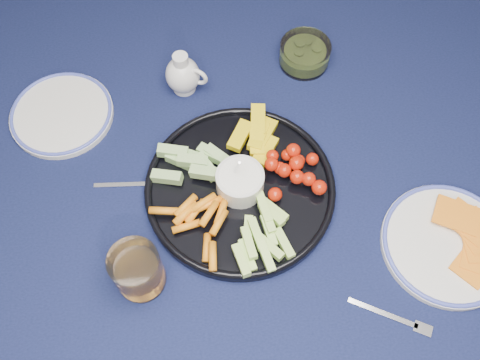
{
  "coord_description": "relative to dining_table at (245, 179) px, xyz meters",
  "views": [
    {
      "loc": [
        -0.05,
        -0.54,
        1.66
      ],
      "look_at": [
        -0.01,
        -0.07,
        0.79
      ],
      "focal_mm": 40.0,
      "sensor_mm": 36.0,
      "label": 1
    }
  ],
  "objects": [
    {
      "name": "side_plate_extra",
      "position": [
        -0.37,
        0.13,
        0.1
      ],
      "size": [
        0.21,
        0.21,
        0.02
      ],
      "color": "silver",
      "rests_on": "dining_table"
    },
    {
      "name": "dining_table",
      "position": [
        0.0,
        0.0,
        0.0
      ],
      "size": [
        1.67,
        1.07,
        0.75
      ],
      "color": "#4F331A",
      "rests_on": "ground"
    },
    {
      "name": "cheese_plate",
      "position": [
        0.35,
        -0.21,
        0.1
      ],
      "size": [
        0.24,
        0.24,
        0.03
      ],
      "color": "silver",
      "rests_on": "dining_table"
    },
    {
      "name": "fork_left",
      "position": [
        -0.21,
        -0.05,
        0.09
      ],
      "size": [
        0.15,
        0.02,
        0.0
      ],
      "color": "silver",
      "rests_on": "dining_table"
    },
    {
      "name": "juice_tumbler",
      "position": [
        -0.2,
        -0.24,
        0.13
      ],
      "size": [
        0.09,
        0.09,
        0.1
      ],
      "color": "silver",
      "rests_on": "dining_table"
    },
    {
      "name": "crudite_platter",
      "position": [
        -0.02,
        -0.07,
        0.11
      ],
      "size": [
        0.36,
        0.36,
        0.12
      ],
      "color": "black",
      "rests_on": "dining_table"
    },
    {
      "name": "pickle_bowl",
      "position": [
        0.15,
        0.24,
        0.11
      ],
      "size": [
        0.11,
        0.11,
        0.05
      ],
      "color": "silver",
      "rests_on": "dining_table"
    },
    {
      "name": "fork_right",
      "position": [
        0.24,
        -0.34,
        0.09
      ],
      "size": [
        0.14,
        0.08,
        0.0
      ],
      "color": "silver",
      "rests_on": "dining_table"
    },
    {
      "name": "creamer_pitcher",
      "position": [
        -0.12,
        0.18,
        0.13
      ],
      "size": [
        0.09,
        0.07,
        0.1
      ],
      "color": "white",
      "rests_on": "dining_table"
    }
  ]
}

